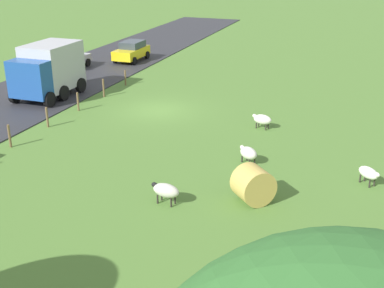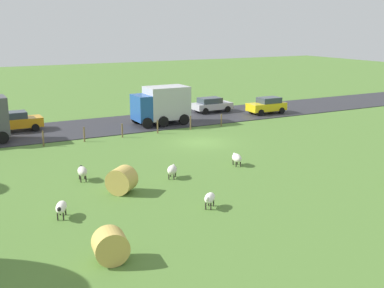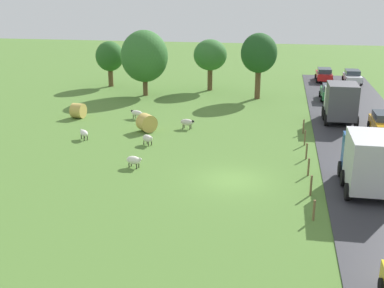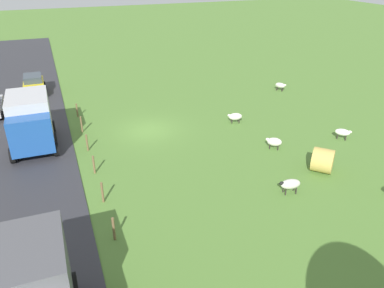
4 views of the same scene
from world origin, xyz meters
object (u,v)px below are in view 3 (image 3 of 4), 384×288
Objects in this scene: truck_0 at (370,160)px; tree_2 at (259,54)px; tree_0 at (210,55)px; tree_1 at (144,56)px; sheep_2 at (148,139)px; sheep_4 at (137,113)px; sheep_3 at (134,160)px; sheep_0 at (187,122)px; truck_1 at (341,101)px; car_2 at (330,92)px; sheep_5 at (84,133)px; car_4 at (352,76)px; car_3 at (324,74)px; tree_3 at (110,57)px; hay_bale_0 at (147,123)px; car_0 at (384,123)px; hay_bale_1 at (78,111)px.

tree_2 is at bearing 107.73° from truck_0.
tree_1 reaches higher than tree_0.
sheep_2 is 7.93m from sheep_4.
sheep_0 is at bearing 80.41° from sheep_3.
tree_1 is 21.59m from truck_1.
sheep_2 is at bearing -147.84° from truck_1.
sheep_2 is 21.83m from tree_0.
car_2 is at bearing -13.38° from tree_0.
car_4 is (23.61, 28.66, 0.35)m from sheep_5.
car_3 is at bearing 31.44° from tree_1.
sheep_2 is 0.84× the size of sheep_4.
sheep_2 and sheep_3 have the same top height.
truck_1 is at bearing -25.79° from tree_3.
car_3 reaches higher than car_4.
hay_bale_0 is at bearing -160.04° from truck_1.
sheep_5 is 23.96m from car_0.
sheep_0 reaches higher than sheep_4.
sheep_3 reaches higher than sheep_4.
car_0 is 0.98× the size of car_3.
tree_0 reaches higher than truck_0.
car_4 is (11.16, 11.18, -3.92)m from tree_2.
truck_0 is 1.17× the size of car_4.
car_2 is (14.72, 18.35, 0.41)m from sheep_2.
car_0 is (28.59, -15.38, -2.64)m from tree_3.
tree_1 is at bearing 106.22° from hay_bale_0.
sheep_4 is 7.21m from sheep_5.
car_2 is (17.77, 11.03, 0.39)m from sheep_4.
tree_1 is (-5.07, 17.32, 3.79)m from sheep_2.
car_0 is (3.12, 12.34, -0.96)m from truck_0.
tree_3 is 37.68m from truck_0.
sheep_3 is at bearing -76.10° from tree_1.
truck_1 reaches higher than car_2.
sheep_2 is at bearing -67.35° from sheep_4.
sheep_3 is 1.13× the size of sheep_5.
tree_3 is (-5.35, 21.19, 3.04)m from sheep_5.
car_2 is at bearing 3.21° from tree_2.
truck_1 is 9.06m from car_2.
sheep_5 is 0.24× the size of truck_1.
hay_bale_0 is (1.99, -3.76, 0.19)m from sheep_4.
sheep_2 is at bearing -73.69° from tree_1.
sheep_4 is 0.30× the size of car_3.
truck_1 reaches higher than hay_bale_0.
sheep_5 is at bearing -75.83° from tree_3.
truck_1 is (23.23, 2.68, 1.22)m from hay_bale_1.
car_0 is (3.13, -3.07, -0.97)m from truck_1.
sheep_2 is 1.06× the size of sheep_5.
tree_1 is (3.32, 10.66, 3.62)m from hay_bale_1.
hay_bale_0 is 14.77m from tree_1.
car_0 is at bearing -44.44° from truck_1.
tree_2 is at bearing -11.79° from tree_3.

